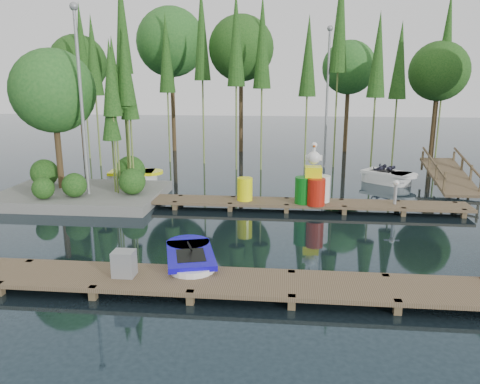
# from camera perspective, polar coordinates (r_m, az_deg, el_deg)

# --- Properties ---
(ground_plane) EXTENTS (90.00, 90.00, 0.00)m
(ground_plane) POSITION_cam_1_polar(r_m,az_deg,el_deg) (15.00, -2.10, -4.49)
(ground_plane) COLOR #1C2C35
(near_dock) EXTENTS (18.00, 1.50, 0.50)m
(near_dock) POSITION_cam_1_polar(r_m,az_deg,el_deg) (10.78, -5.41, -10.79)
(near_dock) COLOR brown
(near_dock) RESTS_ON ground
(far_dock) EXTENTS (15.00, 1.20, 0.50)m
(far_dock) POSITION_cam_1_polar(r_m,az_deg,el_deg) (17.22, 2.32, -1.27)
(far_dock) COLOR brown
(far_dock) RESTS_ON ground
(island) EXTENTS (6.20, 4.20, 6.75)m
(island) POSITION_cam_1_polar(r_m,az_deg,el_deg) (19.32, -19.84, 8.48)
(island) COLOR slate
(island) RESTS_ON ground
(tree_screen) EXTENTS (34.42, 18.53, 10.31)m
(tree_screen) POSITION_cam_1_polar(r_m,az_deg,el_deg) (25.06, -3.62, 17.01)
(tree_screen) COLOR #48351E
(tree_screen) RESTS_ON ground
(lamp_island) EXTENTS (0.30, 0.30, 7.25)m
(lamp_island) POSITION_cam_1_polar(r_m,az_deg,el_deg) (18.21, -18.88, 11.68)
(lamp_island) COLOR gray
(lamp_island) RESTS_ON ground
(lamp_rear) EXTENTS (0.30, 0.30, 7.25)m
(lamp_rear) POSITION_cam_1_polar(r_m,az_deg,el_deg) (25.19, 10.63, 12.57)
(lamp_rear) COLOR gray
(lamp_rear) RESTS_ON ground
(ramp) EXTENTS (1.50, 3.94, 1.49)m
(ramp) POSITION_cam_1_polar(r_m,az_deg,el_deg) (22.16, 24.14, 1.88)
(ramp) COLOR brown
(ramp) RESTS_ON ground
(boat_blue) EXTENTS (1.74, 2.68, 0.83)m
(boat_blue) POSITION_cam_1_polar(r_m,az_deg,el_deg) (11.79, -6.07, -8.54)
(boat_blue) COLOR white
(boat_blue) RESTS_ON ground
(boat_yellow_far) EXTENTS (2.69, 1.44, 1.29)m
(boat_yellow_far) POSITION_cam_1_polar(r_m,az_deg,el_deg) (22.02, -12.90, 1.84)
(boat_yellow_far) COLOR white
(boat_yellow_far) RESTS_ON ground
(boat_white_far) EXTENTS (2.76, 2.49, 1.22)m
(boat_white_far) POSITION_cam_1_polar(r_m,az_deg,el_deg) (22.39, 17.50, 1.75)
(boat_white_far) COLOR white
(boat_white_far) RESTS_ON ground
(utility_cabinet) EXTENTS (0.49, 0.41, 0.60)m
(utility_cabinet) POSITION_cam_1_polar(r_m,az_deg,el_deg) (11.05, -13.95, -8.45)
(utility_cabinet) COLOR gray
(utility_cabinet) RESTS_ON near_dock
(yellow_barrel) EXTENTS (0.56, 0.56, 0.84)m
(yellow_barrel) POSITION_cam_1_polar(r_m,az_deg,el_deg) (17.14, 0.59, 0.36)
(yellow_barrel) COLOR #FBFF0D
(yellow_barrel) RESTS_ON far_dock
(drum_cluster) EXTENTS (1.27, 1.17, 2.20)m
(drum_cluster) POSITION_cam_1_polar(r_m,az_deg,el_deg) (16.90, 8.97, 0.78)
(drum_cluster) COLOR #0B6814
(drum_cluster) RESTS_ON far_dock
(seagull_post) EXTENTS (0.55, 0.30, 0.88)m
(seagull_post) POSITION_cam_1_polar(r_m,az_deg,el_deg) (17.47, 18.47, 0.48)
(seagull_post) COLOR gray
(seagull_post) RESTS_ON far_dock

